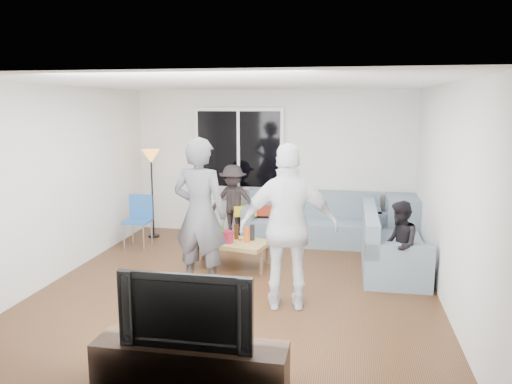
% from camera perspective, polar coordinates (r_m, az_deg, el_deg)
% --- Properties ---
extents(floor, '(5.00, 5.50, 0.04)m').
position_cam_1_polar(floor, '(6.74, -1.80, -10.71)').
color(floor, '#56351C').
rests_on(floor, ground).
extents(ceiling, '(5.00, 5.50, 0.04)m').
position_cam_1_polar(ceiling, '(6.30, -1.94, 12.34)').
color(ceiling, white).
rests_on(ceiling, ground).
extents(wall_back, '(5.00, 0.04, 2.60)m').
position_cam_1_polar(wall_back, '(9.09, 1.88, 3.30)').
color(wall_back, silver).
rests_on(wall_back, ground).
extents(wall_front, '(5.00, 0.04, 2.60)m').
position_cam_1_polar(wall_front, '(3.80, -10.91, -6.46)').
color(wall_front, silver).
rests_on(wall_front, ground).
extents(wall_left, '(0.04, 5.50, 2.60)m').
position_cam_1_polar(wall_left, '(7.35, -21.44, 1.00)').
color(wall_left, silver).
rests_on(wall_left, ground).
extents(wall_right, '(0.04, 5.50, 2.60)m').
position_cam_1_polar(wall_right, '(6.35, 20.94, -0.29)').
color(wall_right, silver).
rests_on(wall_right, ground).
extents(window_frame, '(1.62, 0.06, 1.47)m').
position_cam_1_polar(window_frame, '(9.09, -1.94, 4.89)').
color(window_frame, white).
rests_on(window_frame, wall_back).
extents(window_glass, '(1.50, 0.02, 1.35)m').
position_cam_1_polar(window_glass, '(9.05, -1.99, 4.87)').
color(window_glass, black).
rests_on(window_glass, window_frame).
extents(window_mullion, '(0.05, 0.03, 1.35)m').
position_cam_1_polar(window_mullion, '(9.04, -2.01, 4.86)').
color(window_mullion, white).
rests_on(window_mullion, window_frame).
extents(radiator, '(1.30, 0.12, 0.62)m').
position_cam_1_polar(radiator, '(9.25, -1.95, -2.81)').
color(radiator, silver).
rests_on(radiator, floor).
extents(potted_plant, '(0.20, 0.17, 0.34)m').
position_cam_1_polar(potted_plant, '(9.03, 1.28, -0.01)').
color(potted_plant, '#2D6B2B').
rests_on(potted_plant, radiator).
extents(vase, '(0.20, 0.20, 0.19)m').
position_cam_1_polar(vase, '(9.20, -3.76, -0.33)').
color(vase, white).
rests_on(vase, radiator).
extents(sofa_back_section, '(2.30, 0.85, 0.85)m').
position_cam_1_polar(sofa_back_section, '(8.66, 6.32, -2.97)').
color(sofa_back_section, slate).
rests_on(sofa_back_section, floor).
extents(sofa_right_section, '(2.00, 0.85, 0.85)m').
position_cam_1_polar(sofa_right_section, '(7.54, 15.29, -5.25)').
color(sofa_right_section, slate).
rests_on(sofa_right_section, floor).
extents(sofa_corner, '(0.85, 0.85, 0.85)m').
position_cam_1_polar(sofa_corner, '(8.71, 17.27, -3.30)').
color(sofa_corner, slate).
rests_on(sofa_corner, floor).
extents(cushion_yellow, '(0.45, 0.41, 0.14)m').
position_cam_1_polar(cushion_yellow, '(8.78, -1.27, -2.16)').
color(cushion_yellow, gold).
rests_on(cushion_yellow, sofa_back_section).
extents(cushion_red, '(0.39, 0.33, 0.13)m').
position_cam_1_polar(cushion_red, '(8.80, 1.05, -2.14)').
color(cushion_red, maroon).
rests_on(cushion_red, sofa_back_section).
extents(coffee_table, '(1.21, 0.84, 0.40)m').
position_cam_1_polar(coffee_table, '(7.39, -2.90, -7.02)').
color(coffee_table, '#A88C51').
rests_on(coffee_table, floor).
extents(pitcher, '(0.17, 0.17, 0.17)m').
position_cam_1_polar(pitcher, '(7.21, -3.25, -5.09)').
color(pitcher, maroon).
rests_on(pitcher, coffee_table).
extents(side_chair, '(0.42, 0.42, 0.86)m').
position_cam_1_polar(side_chair, '(8.55, -13.28, -3.32)').
color(side_chair, '#255AA3').
rests_on(side_chair, floor).
extents(floor_lamp, '(0.32, 0.32, 1.56)m').
position_cam_1_polar(floor_lamp, '(9.08, -11.67, -0.22)').
color(floor_lamp, orange).
rests_on(floor_lamp, floor).
extents(player_left, '(0.77, 0.56, 1.96)m').
position_cam_1_polar(player_left, '(6.39, -6.35, -2.55)').
color(player_left, '#46464A').
rests_on(player_left, floor).
extents(player_right, '(1.19, 0.65, 1.93)m').
position_cam_1_polar(player_right, '(5.77, 3.75, -4.03)').
color(player_right, silver).
rests_on(player_right, floor).
extents(spectator_right, '(0.45, 0.57, 1.15)m').
position_cam_1_polar(spectator_right, '(6.70, 15.92, -5.86)').
color(spectator_right, black).
rests_on(spectator_right, floor).
extents(spectator_back, '(0.86, 0.51, 1.31)m').
position_cam_1_polar(spectator_back, '(8.85, -2.63, -1.12)').
color(spectator_back, black).
rests_on(spectator_back, floor).
extents(tv_console, '(1.60, 0.40, 0.44)m').
position_cam_1_polar(tv_console, '(4.41, -7.42, -19.18)').
color(tv_console, '#302218').
rests_on(tv_console, floor).
extents(television, '(1.09, 0.14, 0.63)m').
position_cam_1_polar(television, '(4.18, -7.59, -12.77)').
color(television, black).
rests_on(television, tv_console).
extents(bottle_a, '(0.07, 0.07, 0.21)m').
position_cam_1_polar(bottle_a, '(7.46, -4.83, -4.45)').
color(bottle_a, orange).
rests_on(bottle_a, coffee_table).
extents(bottle_e, '(0.07, 0.07, 0.23)m').
position_cam_1_polar(bottle_e, '(7.32, -0.42, -4.63)').
color(bottle_e, black).
rests_on(bottle_e, coffee_table).
extents(bottle_c, '(0.07, 0.07, 0.22)m').
position_cam_1_polar(bottle_c, '(7.39, -2.25, -4.52)').
color(bottle_c, '#321C0B').
rests_on(bottle_c, coffee_table).
extents(bottle_d, '(0.07, 0.07, 0.22)m').
position_cam_1_polar(bottle_d, '(7.22, -1.07, -4.85)').
color(bottle_d, '#DF5313').
rests_on(bottle_d, coffee_table).
extents(bottle_b, '(0.08, 0.08, 0.22)m').
position_cam_1_polar(bottle_b, '(7.21, -3.96, -4.88)').
color(bottle_b, '#2C7C16').
rests_on(bottle_b, coffee_table).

